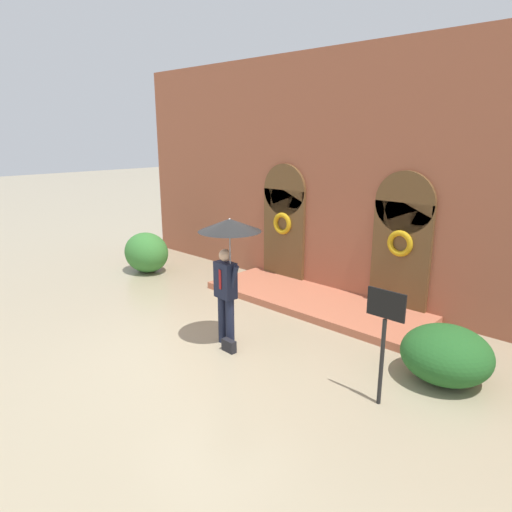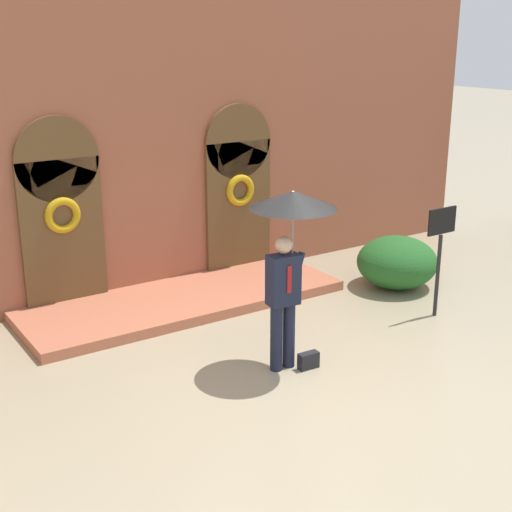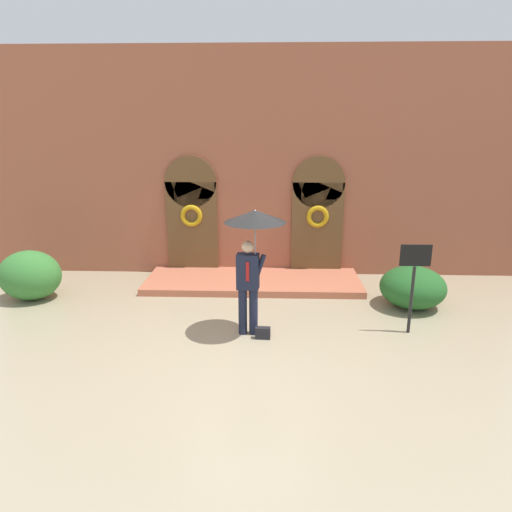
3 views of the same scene
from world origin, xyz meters
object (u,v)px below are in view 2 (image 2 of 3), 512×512
Objects in this scene: handbag at (308,361)px; shrub_right at (397,262)px; person_with_umbrella at (290,227)px; sign_post at (440,244)px.

handbag is 0.20× the size of shrub_right.
shrub_right is (3.18, 1.65, 0.33)m from handbag.
shrub_right is at bearing 30.25° from handbag.
person_with_umbrella reaches higher than sign_post.
sign_post is (2.75, 0.36, 1.05)m from handbag.
sign_post is at bearing 3.08° from person_with_umbrella.
handbag is (0.18, -0.20, -1.80)m from person_with_umbrella.
handbag is at bearing -152.53° from shrub_right.
person_with_umbrella is at bearing -156.61° from shrub_right.
handbag is at bearing -172.60° from sign_post.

